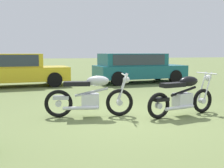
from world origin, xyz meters
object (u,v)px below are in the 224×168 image
Objects in this scene: car_yellow at (15,68)px; motorcycle_black at (183,96)px; car_teal at (136,66)px; motorcycle_silver at (90,96)px.

motorcycle_black is at bearing -63.38° from car_yellow.
car_yellow is 5.63m from car_teal.
motorcycle_black is 8.07m from car_yellow.
car_teal is (5.62, -0.13, 0.04)m from car_yellow.
motorcycle_silver is 1.05× the size of motorcycle_black.
car_teal is at bearing 66.26° from motorcycle_black.
car_yellow is at bearing 176.50° from car_teal.
car_yellow is at bearing 109.27° from motorcycle_black.
motorcycle_silver is at bearing -76.86° from car_yellow.
motorcycle_silver and motorcycle_black have the same top height.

